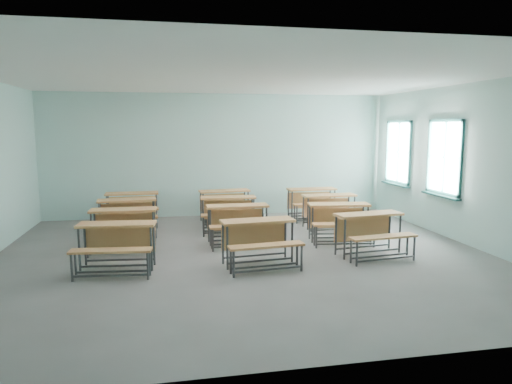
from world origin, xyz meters
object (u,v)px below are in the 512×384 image
desk_unit_r2c0 (127,211)px  desk_unit_r0c2 (372,228)px  desk_unit_r1c0 (123,223)px  desk_unit_r1c1 (238,218)px  desk_unit_r1c2 (340,217)px  desk_unit_r2c2 (331,206)px  desk_unit_r0c0 (116,240)px  desk_unit_r3c2 (313,199)px  desk_unit_r2c1 (229,208)px  desk_unit_r3c0 (132,204)px  desk_unit_r0c1 (259,236)px  desk_unit_r3c1 (226,201)px

desk_unit_r2c0 → desk_unit_r0c2: bearing=-34.5°
desk_unit_r1c0 → desk_unit_r1c1: same height
desk_unit_r1c2 → desk_unit_r2c2: size_ratio=1.06×
desk_unit_r1c0 → desk_unit_r0c0: bearing=-87.8°
desk_unit_r1c2 → desk_unit_r3c2: (0.20, 2.37, 0.00)m
desk_unit_r2c1 → desk_unit_r3c0: same height
desk_unit_r0c1 → desk_unit_r3c0: same height
desk_unit_r3c1 → desk_unit_r3c2: 2.24m
desk_unit_r3c1 → desk_unit_r1c2: bearing=-56.4°
desk_unit_r1c0 → desk_unit_r2c1: size_ratio=0.98×
desk_unit_r0c2 → desk_unit_r2c0: same height
desk_unit_r0c0 → desk_unit_r2c2: (4.55, 2.38, 0.00)m
desk_unit_r0c0 → desk_unit_r3c1: (2.24, 3.59, 0.00)m
desk_unit_r1c0 → desk_unit_r2c2: size_ratio=1.00×
desk_unit_r1c0 → desk_unit_r3c2: bearing=27.4°
desk_unit_r1c2 → desk_unit_r2c2: same height
desk_unit_r1c1 → desk_unit_r2c2: bearing=22.9°
desk_unit_r0c1 → desk_unit_r1c1: same height
desk_unit_r2c0 → desk_unit_r3c0: size_ratio=1.04×
desk_unit_r0c0 → desk_unit_r0c2: size_ratio=0.99×
desk_unit_r1c1 → desk_unit_r3c1: size_ratio=0.95×
desk_unit_r2c0 → desk_unit_r3c0: bearing=83.4°
desk_unit_r0c1 → desk_unit_r0c2: bearing=-0.5°
desk_unit_r1c1 → desk_unit_r3c0: size_ratio=1.00×
desk_unit_r0c0 → desk_unit_r3c0: size_ratio=1.05×
desk_unit_r2c2 → desk_unit_r3c0: 4.71m
desk_unit_r1c0 → desk_unit_r3c1: 3.19m
desk_unit_r1c2 → desk_unit_r2c0: bearing=168.9°
desk_unit_r1c2 → desk_unit_r2c1: same height
desk_unit_r3c2 → desk_unit_r2c2: bearing=-87.5°
desk_unit_r3c2 → desk_unit_r0c1: bearing=-121.0°
desk_unit_r1c2 → desk_unit_r3c0: same height
desk_unit_r2c0 → desk_unit_r2c1: same height
desk_unit_r2c0 → desk_unit_r3c0: (0.03, 1.01, 0.00)m
desk_unit_r0c2 → desk_unit_r3c1: bearing=115.1°
desk_unit_r1c1 → desk_unit_r3c2: 3.11m
desk_unit_r1c0 → desk_unit_r3c1: size_ratio=0.96×
desk_unit_r3c0 → desk_unit_r0c2: bearing=-39.8°
desk_unit_r0c1 → desk_unit_r2c1: (-0.17, 2.69, 0.00)m
desk_unit_r2c0 → desk_unit_r2c1: bearing=-6.5°
desk_unit_r0c0 → desk_unit_r3c2: (4.48, 3.50, 0.00)m
desk_unit_r0c2 → desk_unit_r3c2: bearing=82.9°
desk_unit_r0c0 → desk_unit_r2c0: same height
desk_unit_r2c0 → desk_unit_r3c0: 1.01m
desk_unit_r0c1 → desk_unit_r2c0: same height
desk_unit_r1c0 → desk_unit_r1c2: 4.30m
desk_unit_r0c2 → desk_unit_r2c1: bearing=125.7°
desk_unit_r0c0 → desk_unit_r1c0: same height
desk_unit_r0c1 → desk_unit_r1c1: 1.53m
desk_unit_r1c0 → desk_unit_r3c2: size_ratio=1.01×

